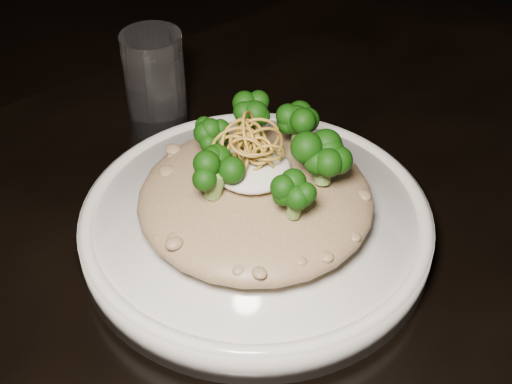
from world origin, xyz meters
The scene contains 7 objects.
table centered at (0.00, 0.00, 0.67)m, with size 1.10×0.80×0.75m.
plate centered at (0.04, 0.06, 0.77)m, with size 0.30×0.30×0.03m, color silver.
risotto centered at (0.04, 0.06, 0.80)m, with size 0.20×0.20×0.04m, color brown.
broccoli centered at (0.05, 0.06, 0.85)m, with size 0.14×0.14×0.05m, color black, non-canonical shape.
cheese centered at (0.04, 0.06, 0.83)m, with size 0.06×0.06×0.02m, color white.
shallots centered at (0.04, 0.06, 0.86)m, with size 0.06×0.06×0.04m, color brown, non-canonical shape.
drinking_glass centered at (0.07, 0.26, 0.80)m, with size 0.06×0.06×0.11m, color silver.
Camera 1 is at (-0.24, -0.28, 1.19)m, focal length 50.00 mm.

